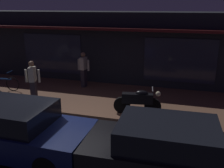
{
  "coord_description": "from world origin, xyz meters",
  "views": [
    {
      "loc": [
        3.43,
        -6.77,
        3.89
      ],
      "look_at": [
        0.77,
        2.4,
        0.95
      ],
      "focal_mm": 40.95,
      "sensor_mm": 36.0,
      "label": 1
    }
  ],
  "objects_px": {
    "parked_car_across": "(171,152)",
    "person_photographer": "(33,81)",
    "parked_car_far": "(15,129)",
    "bicycle_parked": "(3,83)",
    "person_bystander": "(84,69)",
    "motorcycle": "(138,101)"
  },
  "relations": [
    {
      "from": "parked_car_across",
      "to": "person_photographer",
      "type": "bearing_deg",
      "value": 149.98
    },
    {
      "from": "person_photographer",
      "to": "parked_car_far",
      "type": "xyz_separation_m",
      "value": [
        1.51,
        -3.27,
        -0.32
      ]
    },
    {
      "from": "motorcycle",
      "to": "parked_car_far",
      "type": "bearing_deg",
      "value": -130.64
    },
    {
      "from": "motorcycle",
      "to": "bicycle_parked",
      "type": "height_order",
      "value": "motorcycle"
    },
    {
      "from": "parked_car_far",
      "to": "bicycle_parked",
      "type": "bearing_deg",
      "value": 131.85
    },
    {
      "from": "person_photographer",
      "to": "parked_car_across",
      "type": "distance_m",
      "value": 6.5
    },
    {
      "from": "parked_car_across",
      "to": "person_bystander",
      "type": "bearing_deg",
      "value": 128.09
    },
    {
      "from": "bicycle_parked",
      "to": "person_photographer",
      "type": "bearing_deg",
      "value": -21.2
    },
    {
      "from": "bicycle_parked",
      "to": "person_bystander",
      "type": "xyz_separation_m",
      "value": [
        3.36,
        1.57,
        0.52
      ]
    },
    {
      "from": "bicycle_parked",
      "to": "parked_car_far",
      "type": "height_order",
      "value": "parked_car_far"
    },
    {
      "from": "person_photographer",
      "to": "parked_car_far",
      "type": "relative_size",
      "value": 0.41
    },
    {
      "from": "motorcycle",
      "to": "person_bystander",
      "type": "xyz_separation_m",
      "value": [
        -3.09,
        2.46,
        0.38
      ]
    },
    {
      "from": "parked_car_far",
      "to": "motorcycle",
      "type": "bearing_deg",
      "value": 49.36
    },
    {
      "from": "motorcycle",
      "to": "person_photographer",
      "type": "distance_m",
      "value": 4.29
    },
    {
      "from": "motorcycle",
      "to": "person_photographer",
      "type": "height_order",
      "value": "person_photographer"
    },
    {
      "from": "person_photographer",
      "to": "parked_car_across",
      "type": "relative_size",
      "value": 0.4
    },
    {
      "from": "parked_car_far",
      "to": "parked_car_across",
      "type": "distance_m",
      "value": 4.11
    },
    {
      "from": "person_bystander",
      "to": "parked_car_across",
      "type": "relative_size",
      "value": 0.4
    },
    {
      "from": "bicycle_parked",
      "to": "parked_car_far",
      "type": "bearing_deg",
      "value": -48.15
    },
    {
      "from": "bicycle_parked",
      "to": "parked_car_far",
      "type": "distance_m",
      "value": 5.52
    },
    {
      "from": "person_bystander",
      "to": "parked_car_far",
      "type": "height_order",
      "value": "person_bystander"
    },
    {
      "from": "person_photographer",
      "to": "parked_car_far",
      "type": "bearing_deg",
      "value": -65.2
    }
  ]
}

